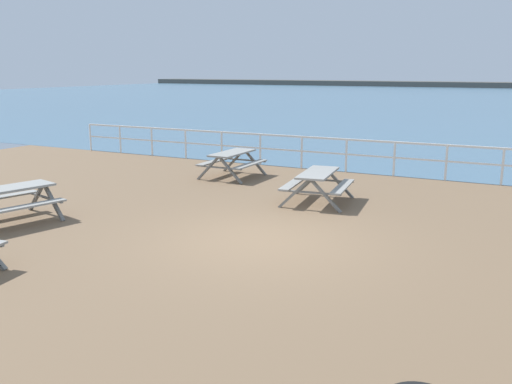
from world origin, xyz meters
TOP-DOWN VIEW (x-y plane):
  - ground_plane at (0.00, 0.00)m, footprint 30.00×24.00m
  - sea_band at (0.00, 52.75)m, footprint 142.00×90.00m
  - distant_shoreline at (0.00, 95.75)m, footprint 142.00×6.00m
  - seaward_railing at (-0.00, 7.75)m, footprint 23.07×0.07m
  - picnic_table_near_left at (-0.11, 3.41)m, footprint 1.73×1.97m
  - picnic_table_mid_centre at (-3.60, 5.35)m, footprint 1.55×1.81m
  - picnic_table_seaward at (-5.38, -1.26)m, footprint 1.92×2.13m

SIDE VIEW (x-z plane):
  - ground_plane at x=0.00m, z-range -0.20..0.00m
  - sea_band at x=0.00m, z-range 0.00..0.00m
  - distant_shoreline at x=0.00m, z-range -0.90..0.90m
  - picnic_table_near_left at x=-0.11m, z-range 0.19..0.98m
  - picnic_table_mid_centre at x=-3.60m, z-range 0.19..0.98m
  - picnic_table_seaward at x=-5.38m, z-range 0.19..0.98m
  - seaward_railing at x=0.00m, z-range 0.19..1.27m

